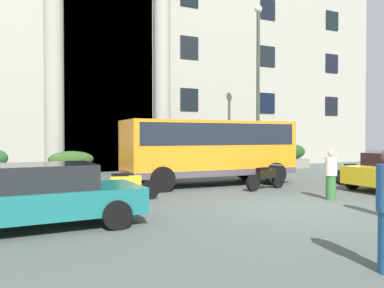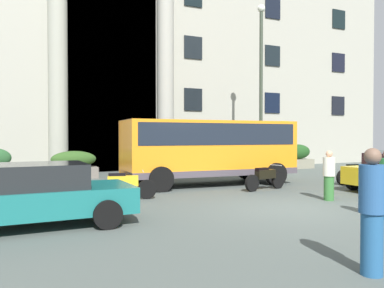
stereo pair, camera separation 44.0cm
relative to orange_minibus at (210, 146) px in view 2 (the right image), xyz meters
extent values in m
cube|color=#4A534E|center=(-0.28, -5.50, -1.61)|extent=(80.00, 64.00, 0.12)
cube|color=#9E9D8E|center=(-0.28, 12.00, 7.99)|extent=(36.37, 9.00, 19.08)
cube|color=black|center=(-2.20, 7.56, 3.82)|extent=(4.95, 0.12, 10.75)
cylinder|color=#9A9B8B|center=(-5.17, 7.25, 3.82)|extent=(0.98, 0.98, 10.75)
cylinder|color=#9E9D91|center=(0.76, 7.25, 3.82)|extent=(0.98, 0.98, 10.75)
cube|color=black|center=(2.63, 7.46, 2.65)|extent=(1.18, 0.08, 1.35)
cube|color=black|center=(8.45, 7.46, 2.65)|extent=(1.18, 0.08, 1.35)
cube|color=black|center=(14.27, 7.46, 2.65)|extent=(1.18, 0.08, 1.35)
cube|color=black|center=(2.63, 7.46, 5.79)|extent=(1.18, 0.08, 1.35)
cube|color=black|center=(8.45, 7.46, 5.79)|extent=(1.18, 0.08, 1.35)
cube|color=black|center=(14.27, 7.46, 5.79)|extent=(1.18, 0.08, 1.35)
cube|color=black|center=(8.45, 7.46, 8.94)|extent=(1.18, 0.08, 1.35)
cube|color=black|center=(14.27, 7.46, 8.94)|extent=(1.18, 0.08, 1.35)
cube|color=orange|center=(-0.01, 0.00, -0.04)|extent=(6.93, 2.48, 2.12)
cube|color=#1B222D|center=(-0.01, 0.00, 0.49)|extent=(6.52, 2.50, 0.82)
cube|color=#1B222D|center=(3.35, -0.11, 0.31)|extent=(0.12, 1.90, 1.03)
cube|color=#474149|center=(-0.01, 0.00, -0.98)|extent=(6.93, 2.52, 0.24)
cylinder|color=black|center=(2.43, 1.05, -1.10)|extent=(0.91, 0.31, 0.90)
cylinder|color=black|center=(2.35, -1.21, -1.10)|extent=(0.91, 0.31, 0.90)
cylinder|color=black|center=(-2.37, 1.21, -1.10)|extent=(0.91, 0.31, 0.90)
cylinder|color=black|center=(-2.44, -1.05, -1.10)|extent=(0.91, 0.31, 0.90)
cylinder|color=#9E9918|center=(4.87, 1.53, -0.22)|extent=(0.08, 0.08, 2.66)
cube|color=yellow|center=(4.87, 1.50, 0.86)|extent=(0.44, 0.03, 0.60)
cube|color=slate|center=(1.66, 5.35, -1.27)|extent=(1.92, 0.96, 0.55)
ellipsoid|color=#24512B|center=(1.66, 5.35, -0.47)|extent=(1.84, 0.87, 1.05)
cube|color=gray|center=(8.46, 4.91, -1.27)|extent=(1.91, 0.89, 0.56)
ellipsoid|color=#1D451A|center=(8.46, 4.91, -0.53)|extent=(1.83, 0.80, 0.91)
cube|color=#6B635B|center=(-4.71, 4.69, -1.29)|extent=(2.13, 0.92, 0.52)
ellipsoid|color=#2D4E1E|center=(-4.71, 4.69, -0.65)|extent=(2.04, 0.83, 0.76)
cube|color=#1A6867|center=(-6.82, -4.80, -1.00)|extent=(4.54, 1.99, 0.57)
cube|color=black|center=(-6.82, -4.80, -0.45)|extent=(2.47, 1.71, 0.53)
cylinder|color=black|center=(-5.32, -3.83, -1.24)|extent=(0.63, 0.22, 0.62)
cylinder|color=black|center=(-5.27, -5.69, -1.24)|extent=(0.63, 0.22, 0.62)
cylinder|color=black|center=(4.14, -3.45, -1.24)|extent=(0.62, 0.21, 0.62)
cylinder|color=black|center=(6.34, -2.18, -1.25)|extent=(0.60, 0.11, 0.60)
cylinder|color=black|center=(4.90, -2.20, -1.25)|extent=(0.60, 0.13, 0.60)
cube|color=black|center=(5.62, -2.19, -0.97)|extent=(0.92, 0.25, 0.32)
cube|color=black|center=(5.44, -2.19, -0.79)|extent=(0.52, 0.21, 0.12)
cylinder|color=#A5A5A8|center=(6.22, -2.18, -0.67)|extent=(0.04, 0.55, 0.03)
cylinder|color=black|center=(1.86, -2.01, -1.25)|extent=(0.61, 0.22, 0.60)
cylinder|color=black|center=(0.54, -2.29, -1.25)|extent=(0.61, 0.24, 0.60)
cube|color=black|center=(1.20, -2.15, -0.97)|extent=(0.90, 0.41, 0.32)
cube|color=black|center=(1.03, -2.18, -0.79)|extent=(0.55, 0.30, 0.12)
cylinder|color=#A5A5A8|center=(1.76, -2.03, -0.67)|extent=(0.14, 0.54, 0.03)
cylinder|color=black|center=(-3.35, -2.30, -1.25)|extent=(0.61, 0.25, 0.60)
cylinder|color=black|center=(-4.76, -1.94, -1.25)|extent=(0.61, 0.26, 0.60)
cube|color=gold|center=(-4.06, -2.12, -0.97)|extent=(0.96, 0.46, 0.32)
cube|color=black|center=(-4.23, -2.08, -0.79)|extent=(0.55, 0.32, 0.12)
cylinder|color=#A5A5A8|center=(-3.46, -2.27, -0.67)|extent=(0.17, 0.54, 0.03)
cylinder|color=#215283|center=(-2.41, -9.89, -1.11)|extent=(0.30, 0.30, 0.88)
cylinder|color=#265287|center=(-2.41, -9.89, -0.33)|extent=(0.36, 0.36, 0.68)
sphere|color=brown|center=(-2.41, -9.89, 0.13)|extent=(0.24, 0.24, 0.24)
cylinder|color=#30682F|center=(1.65, -4.83, -1.18)|extent=(0.30, 0.30, 0.75)
cylinder|color=beige|center=(1.65, -4.83, -0.51)|extent=(0.36, 0.36, 0.58)
sphere|color=tan|center=(1.65, -4.83, -0.13)|extent=(0.20, 0.20, 0.20)
cylinder|color=#343F31|center=(4.60, 3.15, 2.69)|extent=(0.18, 0.18, 8.47)
sphere|color=white|center=(4.60, 3.15, 7.10)|extent=(0.40, 0.40, 0.40)
camera|label=1|loc=(-7.31, -13.56, 0.41)|focal=35.77mm
camera|label=2|loc=(-6.91, -13.75, 0.41)|focal=35.77mm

